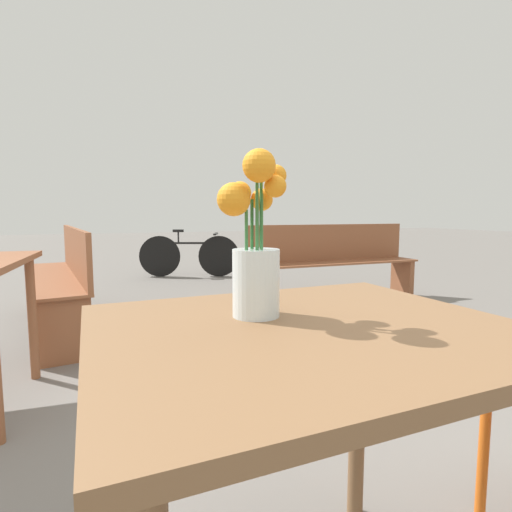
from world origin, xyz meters
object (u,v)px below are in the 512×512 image
object	(u,v)px
table_front	(306,382)
bench_middle	(332,258)
bicycle	(190,255)
bench_near	(65,272)
flower_vase	(255,255)

from	to	relation	value
table_front	bench_middle	world-z (taller)	bench_middle
bicycle	bench_middle	bearing A→B (deg)	-63.98
bench_near	bench_middle	bearing A→B (deg)	1.19
table_front	bicycle	distance (m)	5.45
flower_vase	bench_near	xyz separation A→B (m)	(-0.61, 2.93, -0.41)
flower_vase	bench_middle	size ratio (longest dim) A/B	0.18
bicycle	bench_near	bearing A→B (deg)	-123.48
bicycle	table_front	bearing A→B (deg)	-99.15
flower_vase	bicycle	world-z (taller)	flower_vase
bench_middle	bicycle	bearing A→B (deg)	116.02
table_front	bench_middle	size ratio (longest dim) A/B	0.45
bench_middle	bench_near	bearing A→B (deg)	-178.81
table_front	flower_vase	world-z (taller)	flower_vase
bench_middle	table_front	bearing A→B (deg)	-122.76
bench_middle	bicycle	size ratio (longest dim) A/B	1.34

